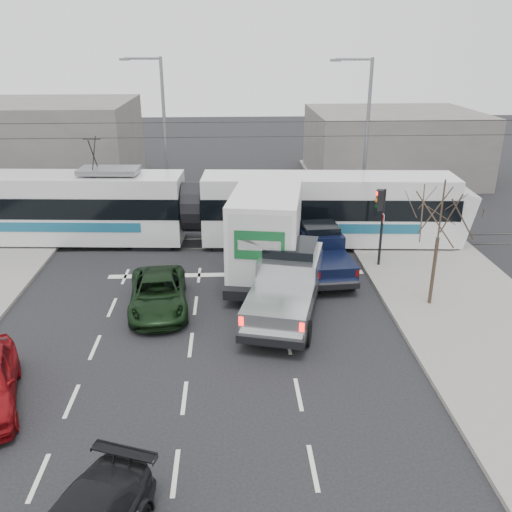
{
  "coord_description": "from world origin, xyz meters",
  "views": [
    {
      "loc": [
        -0.23,
        -16.42,
        9.87
      ],
      "look_at": [
        0.76,
        3.71,
        1.8
      ],
      "focal_mm": 38.0,
      "sensor_mm": 36.0,
      "label": 1
    }
  ],
  "objects_px": {
    "street_lamp_near": "(364,131)",
    "silver_pickup": "(287,281)",
    "box_truck": "(268,231)",
    "green_car": "(158,294)",
    "street_lamp_far": "(161,127)",
    "navy_pickup": "(323,251)",
    "tram": "(192,208)",
    "bare_tree": "(441,215)",
    "traffic_signal": "(380,211)"
  },
  "relations": [
    {
      "from": "silver_pickup",
      "to": "street_lamp_near",
      "type": "bearing_deg",
      "value": 79.28
    },
    {
      "from": "street_lamp_near",
      "to": "tram",
      "type": "distance_m",
      "value": 10.74
    },
    {
      "from": "tram",
      "to": "navy_pickup",
      "type": "distance_m",
      "value": 7.38
    },
    {
      "from": "street_lamp_far",
      "to": "bare_tree",
      "type": "bearing_deg",
      "value": -48.88
    },
    {
      "from": "bare_tree",
      "to": "tram",
      "type": "relative_size",
      "value": 0.19
    },
    {
      "from": "green_car",
      "to": "traffic_signal",
      "type": "bearing_deg",
      "value": 14.9
    },
    {
      "from": "navy_pickup",
      "to": "bare_tree",
      "type": "bearing_deg",
      "value": -48.11
    },
    {
      "from": "traffic_signal",
      "to": "silver_pickup",
      "type": "height_order",
      "value": "traffic_signal"
    },
    {
      "from": "green_car",
      "to": "tram",
      "type": "bearing_deg",
      "value": 76.67
    },
    {
      "from": "silver_pickup",
      "to": "navy_pickup",
      "type": "distance_m",
      "value": 4.0
    },
    {
      "from": "tram",
      "to": "bare_tree",
      "type": "bearing_deg",
      "value": -34.36
    },
    {
      "from": "street_lamp_far",
      "to": "navy_pickup",
      "type": "height_order",
      "value": "street_lamp_far"
    },
    {
      "from": "bare_tree",
      "to": "navy_pickup",
      "type": "xyz_separation_m",
      "value": [
        -3.73,
        3.56,
        -2.76
      ]
    },
    {
      "from": "tram",
      "to": "silver_pickup",
      "type": "relative_size",
      "value": 3.74
    },
    {
      "from": "silver_pickup",
      "to": "box_truck",
      "type": "bearing_deg",
      "value": 112.62
    },
    {
      "from": "navy_pickup",
      "to": "silver_pickup",
      "type": "bearing_deg",
      "value": -123.78
    },
    {
      "from": "street_lamp_far",
      "to": "navy_pickup",
      "type": "xyz_separation_m",
      "value": [
        8.06,
        -9.94,
        -4.08
      ]
    },
    {
      "from": "box_truck",
      "to": "navy_pickup",
      "type": "xyz_separation_m",
      "value": [
        2.47,
        -0.12,
        -0.96
      ]
    },
    {
      "from": "navy_pickup",
      "to": "green_car",
      "type": "relative_size",
      "value": 1.07
    },
    {
      "from": "street_lamp_far",
      "to": "box_truck",
      "type": "height_order",
      "value": "street_lamp_far"
    },
    {
      "from": "silver_pickup",
      "to": "green_car",
      "type": "bearing_deg",
      "value": -168.04
    },
    {
      "from": "bare_tree",
      "to": "street_lamp_far",
      "type": "relative_size",
      "value": 0.56
    },
    {
      "from": "box_truck",
      "to": "green_car",
      "type": "bearing_deg",
      "value": -133.67
    },
    {
      "from": "box_truck",
      "to": "tram",
      "type": "bearing_deg",
      "value": 141.48
    },
    {
      "from": "navy_pickup",
      "to": "green_car",
      "type": "height_order",
      "value": "navy_pickup"
    },
    {
      "from": "street_lamp_near",
      "to": "silver_pickup",
      "type": "height_order",
      "value": "street_lamp_near"
    },
    {
      "from": "traffic_signal",
      "to": "box_truck",
      "type": "relative_size",
      "value": 0.43
    },
    {
      "from": "navy_pickup",
      "to": "tram",
      "type": "bearing_deg",
      "value": 141.39
    },
    {
      "from": "tram",
      "to": "silver_pickup",
      "type": "xyz_separation_m",
      "value": [
        4.11,
        -7.6,
        -0.7
      ]
    },
    {
      "from": "tram",
      "to": "green_car",
      "type": "height_order",
      "value": "tram"
    },
    {
      "from": "silver_pickup",
      "to": "street_lamp_far",
      "type": "bearing_deg",
      "value": 128.98
    },
    {
      "from": "street_lamp_far",
      "to": "silver_pickup",
      "type": "relative_size",
      "value": 1.27
    },
    {
      "from": "street_lamp_far",
      "to": "navy_pickup",
      "type": "distance_m",
      "value": 13.44
    },
    {
      "from": "bare_tree",
      "to": "green_car",
      "type": "relative_size",
      "value": 1.05
    },
    {
      "from": "box_truck",
      "to": "bare_tree",
      "type": "bearing_deg",
      "value": -21.24
    },
    {
      "from": "bare_tree",
      "to": "tram",
      "type": "bearing_deg",
      "value": 141.93
    },
    {
      "from": "box_truck",
      "to": "green_car",
      "type": "height_order",
      "value": "box_truck"
    },
    {
      "from": "street_lamp_near",
      "to": "box_truck",
      "type": "bearing_deg",
      "value": -127.09
    },
    {
      "from": "traffic_signal",
      "to": "bare_tree",
      "type": "bearing_deg",
      "value": -74.24
    },
    {
      "from": "street_lamp_near",
      "to": "street_lamp_far",
      "type": "height_order",
      "value": "same"
    },
    {
      "from": "street_lamp_near",
      "to": "tram",
      "type": "xyz_separation_m",
      "value": [
        -9.51,
        -3.83,
        -3.2
      ]
    },
    {
      "from": "box_truck",
      "to": "green_car",
      "type": "xyz_separation_m",
      "value": [
        -4.51,
        -3.38,
        -1.33
      ]
    },
    {
      "from": "bare_tree",
      "to": "box_truck",
      "type": "relative_size",
      "value": 0.6
    },
    {
      "from": "street_lamp_near",
      "to": "street_lamp_far",
      "type": "xyz_separation_m",
      "value": [
        -11.5,
        2.0,
        0.0
      ]
    },
    {
      "from": "street_lamp_far",
      "to": "navy_pickup",
      "type": "relative_size",
      "value": 1.77
    },
    {
      "from": "street_lamp_near",
      "to": "tram",
      "type": "bearing_deg",
      "value": -158.05
    },
    {
      "from": "street_lamp_far",
      "to": "box_truck",
      "type": "xyz_separation_m",
      "value": [
        5.59,
        -9.82,
        -3.13
      ]
    },
    {
      "from": "street_lamp_near",
      "to": "silver_pickup",
      "type": "relative_size",
      "value": 1.27
    },
    {
      "from": "bare_tree",
      "to": "street_lamp_far",
      "type": "height_order",
      "value": "street_lamp_far"
    },
    {
      "from": "silver_pickup",
      "to": "box_truck",
      "type": "height_order",
      "value": "box_truck"
    }
  ]
}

